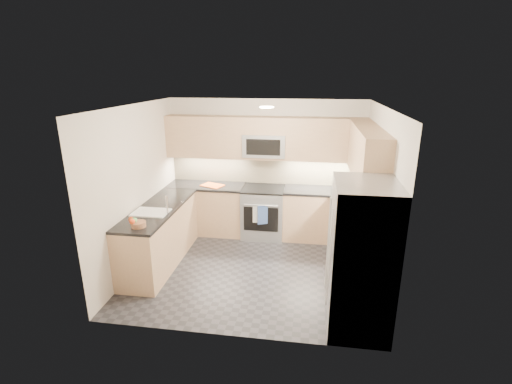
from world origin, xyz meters
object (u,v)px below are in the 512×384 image
Objects in this scene: cutting_board at (212,185)px; microwave at (265,145)px; utensil_bowl at (344,185)px; gas_range at (263,212)px; refrigerator at (361,257)px; fruit_basket at (139,224)px.

microwave is at bearing 8.53° from cutting_board.
utensil_bowl is 2.40m from cutting_board.
utensil_bowl is 0.80× the size of cutting_board.
utensil_bowl reaches higher than gas_range.
gas_range is at bearing -90.00° from microwave.
refrigerator is 2.48m from utensil_bowl.
gas_range is at bearing 1.08° from cutting_board.
microwave reaches higher than fruit_basket.
gas_range is 1.55m from utensil_bowl.
gas_range is at bearing -177.82° from utensil_bowl.
gas_range is 4.58× the size of fruit_basket.
utensil_bowl is 3.57m from fruit_basket.
fruit_basket is at bearing 172.52° from refrigerator.
refrigerator is at bearing -7.48° from fruit_basket.
cutting_board is (-2.39, -0.07, -0.08)m from utensil_bowl.
fruit_basket is at bearing -125.27° from gas_range.
utensil_bowl is (-0.01, 2.48, 0.13)m from refrigerator.
refrigerator is (1.45, -2.43, 0.45)m from gas_range.
utensil_bowl is at bearing 90.23° from refrigerator.
microwave is 3.83× the size of fruit_basket.
cutting_board is at bearing 134.96° from refrigerator.
microwave is 1.94× the size of cutting_board.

